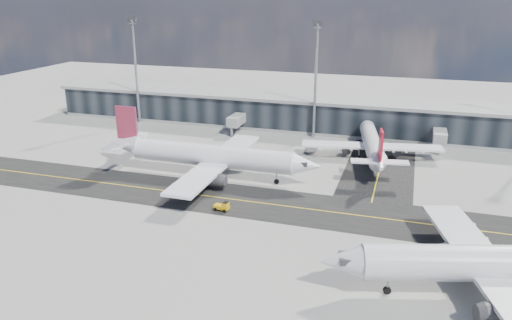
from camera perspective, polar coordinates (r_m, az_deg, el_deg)
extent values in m
plane|color=gray|center=(84.27, 0.11, -6.01)|extent=(300.00, 300.00, 0.00)
cube|color=black|center=(87.75, 0.89, -4.96)|extent=(180.00, 14.00, 0.02)
cube|color=black|center=(113.71, 14.20, 0.08)|extent=(14.00, 50.00, 0.02)
cube|color=yellow|center=(87.74, 0.89, -4.95)|extent=(180.00, 0.25, 0.01)
cube|color=yellow|center=(113.70, 14.20, 0.09)|extent=(0.25, 50.00, 0.01)
cube|color=black|center=(133.74, 7.24, 5.07)|extent=(150.00, 12.00, 8.00)
cube|color=gray|center=(132.78, 7.31, 6.92)|extent=(152.00, 13.00, 0.80)
cube|color=gray|center=(134.63, 7.18, 3.58)|extent=(150.00, 12.20, 0.80)
cube|color=gray|center=(131.35, -2.06, 4.74)|extent=(3.00, 10.00, 2.40)
cylinder|color=gray|center=(127.40, -2.80, 3.21)|extent=(0.60, 0.60, 2.40)
cube|color=gray|center=(124.32, 20.24, 2.76)|extent=(3.00, 10.00, 2.40)
cylinder|color=gray|center=(120.13, 20.19, 1.08)|extent=(0.60, 0.60, 2.40)
cylinder|color=gray|center=(142.88, -13.55, 9.67)|extent=(0.70, 0.70, 28.00)
cube|color=#2D2D30|center=(141.46, -14.00, 15.35)|extent=(2.50, 0.50, 1.40)
cylinder|color=gray|center=(124.97, 6.82, 8.81)|extent=(0.70, 0.70, 28.00)
cube|color=#2D2D30|center=(123.34, 7.08, 15.32)|extent=(2.50, 0.50, 1.40)
cylinder|color=white|center=(98.93, -5.02, 0.49)|extent=(33.11, 4.53, 4.41)
cone|color=white|center=(93.70, 5.66, -0.59)|extent=(5.53, 4.43, 4.41)
cone|color=white|center=(107.33, -14.62, 1.78)|extent=(6.63, 4.44, 4.41)
cube|color=white|center=(98.88, -4.41, -0.18)|extent=(5.65, 37.52, 0.55)
cylinder|color=#2D2D30|center=(104.75, -2.50, 0.26)|extent=(4.64, 2.55, 2.54)
cylinder|color=#2D2D30|center=(93.15, -5.26, -2.21)|extent=(4.64, 2.55, 2.54)
cube|color=silver|center=(104.47, -2.51, 0.72)|extent=(2.21, 0.45, 0.88)
cube|color=silver|center=(92.84, -5.27, -1.70)|extent=(2.21, 0.45, 0.88)
cube|color=#772749|center=(105.83, -14.57, 4.15)|extent=(4.63, 0.51, 6.84)
cube|color=white|center=(107.14, -14.65, 2.11)|extent=(3.13, 13.25, 0.39)
cube|color=#2D2D30|center=(93.66, 5.34, -0.30)|extent=(2.21, 2.43, 0.77)
cylinder|color=gray|center=(95.94, 2.38, -2.00)|extent=(0.27, 0.27, 2.21)
cylinder|color=black|center=(96.23, 2.37, -2.47)|extent=(0.99, 0.39, 0.99)
cylinder|color=black|center=(103.46, -4.84, -0.91)|extent=(1.22, 0.56, 1.21)
cylinder|color=black|center=(97.75, -6.29, -2.15)|extent=(1.22, 0.56, 1.21)
cylinder|color=white|center=(112.37, 13.12, 1.87)|extent=(8.26, 27.21, 3.60)
cone|color=white|center=(127.04, 12.53, 3.86)|extent=(4.33, 5.06, 3.60)
cone|color=white|center=(97.29, 13.93, -0.50)|extent=(4.49, 5.94, 3.60)
cube|color=white|center=(113.48, 13.04, 1.56)|extent=(30.91, 9.77, 0.45)
cylinder|color=#2D2D30|center=(114.21, 10.28, 1.34)|extent=(2.70, 4.08, 2.07)
cylinder|color=#2D2D30|center=(115.29, 15.64, 1.10)|extent=(2.70, 4.08, 2.07)
cube|color=silver|center=(114.00, 10.30, 1.69)|extent=(0.67, 1.83, 0.72)
cube|color=silver|center=(115.09, 15.67, 1.44)|extent=(0.67, 1.83, 0.72)
cube|color=red|center=(96.57, 14.08, 1.71)|extent=(1.06, 3.79, 5.58)
cube|color=white|center=(97.12, 13.95, -0.20)|extent=(11.07, 4.37, 0.31)
cube|color=#2D2D30|center=(126.52, 12.55, 3.96)|extent=(2.26, 2.12, 0.63)
cylinder|color=gray|center=(123.38, 12.60, 2.19)|extent=(0.25, 0.25, 1.80)
cylinder|color=black|center=(123.57, 12.58, 1.89)|extent=(0.45, 0.85, 0.81)
cylinder|color=black|center=(112.19, 11.67, 0.28)|extent=(0.62, 1.05, 0.99)
cylinder|color=black|center=(112.74, 14.40, 0.16)|extent=(0.62, 1.05, 0.99)
cylinder|color=silver|center=(67.58, 26.27, -10.55)|extent=(33.19, 13.54, 4.44)
cone|color=silver|center=(62.14, 9.97, -11.35)|extent=(6.56, 5.81, 4.44)
cube|color=silver|center=(67.64, 25.26, -11.44)|extent=(15.85, 37.76, 0.55)
cylinder|color=#2D2D30|center=(62.72, 26.55, -15.45)|extent=(5.18, 3.75, 2.55)
cylinder|color=#2D2D30|center=(73.13, 22.30, -9.78)|extent=(5.18, 3.75, 2.55)
cube|color=silver|center=(62.25, 26.67, -14.77)|extent=(2.25, 1.04, 0.89)
cube|color=silver|center=(72.73, 22.39, -9.17)|extent=(2.25, 1.04, 0.89)
cube|color=#2D2D30|center=(62.01, 10.51, -10.98)|extent=(2.81, 2.96, 0.78)
cylinder|color=gray|center=(64.78, 14.81, -13.58)|extent=(0.33, 0.33, 2.22)
cylinder|color=black|center=(65.22, 14.75, -14.20)|extent=(1.07, 0.65, 1.00)
cylinder|color=black|center=(72.43, 25.57, -11.90)|extent=(1.33, 0.87, 1.22)
cube|color=#D69E0B|center=(84.92, -3.96, -5.37)|extent=(2.77, 1.58, 0.61)
cube|color=#D69E0B|center=(84.33, -3.50, -5.12)|extent=(1.11, 1.26, 0.79)
cube|color=black|center=(84.21, -3.51, -4.93)|extent=(1.02, 1.21, 0.22)
cylinder|color=black|center=(85.12, -3.25, -5.55)|extent=(0.64, 0.30, 0.61)
cylinder|color=black|center=(84.22, -3.63, -5.84)|extent=(0.64, 0.30, 0.61)
cylinder|color=black|center=(85.91, -4.28, -5.34)|extent=(0.64, 0.30, 0.61)
cylinder|color=black|center=(85.02, -4.67, -5.62)|extent=(0.64, 0.30, 0.61)
imported|color=white|center=(116.20, 6.30, 1.31)|extent=(2.36, 4.98, 1.37)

